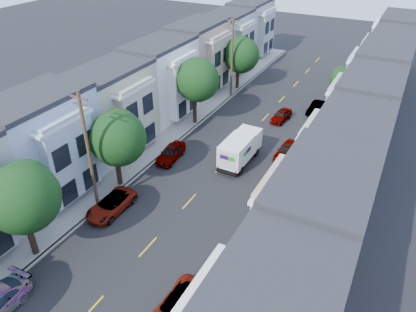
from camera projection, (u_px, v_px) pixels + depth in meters
ground at (148, 247)px, 29.20m from camera, size 160.00×160.00×0.00m
road_slab at (234, 152)px, 40.56m from camera, size 12.00×70.00×0.02m
curb_left at (182, 138)px, 42.91m from camera, size 0.30×70.00×0.15m
curb_right at (292, 167)px, 38.15m from camera, size 0.30×70.00×0.15m
sidewalk_left at (171, 136)px, 43.42m from camera, size 2.60×70.00×0.15m
sidewalk_right at (306, 170)px, 37.64m from camera, size 2.60×70.00×0.15m
centerline at (234, 152)px, 40.57m from camera, size 0.12×70.00×0.01m
townhouse_row_left at (142, 129)px, 44.96m from camera, size 5.00×70.00×8.50m
townhouse_row_right at (347, 182)px, 36.18m from camera, size 5.00×70.00×8.50m
tree_b at (22, 198)px, 25.85m from camera, size 4.70×4.70×7.44m
tree_c at (117, 138)px, 33.22m from camera, size 4.70×4.70×7.13m
tree_d at (197, 80)px, 43.28m from camera, size 4.70×4.70×7.59m
tree_e at (241, 55)px, 52.52m from camera, size 4.70×4.70×7.05m
tree_far_r at (342, 81)px, 47.39m from camera, size 3.10×3.10×5.29m
utility_pole_near at (89, 153)px, 30.51m from camera, size 1.60×0.26×10.00m
utility_pole_far at (232, 57)px, 50.22m from camera, size 1.60×0.26×10.00m
fedex_truck at (240, 148)px, 38.28m from camera, size 2.19×5.70×2.73m
lead_sedan at (281, 116)px, 46.40m from camera, size 1.83×3.93×1.23m
parked_left_c at (111, 205)px, 32.34m from camera, size 2.20×4.65×1.28m
parked_left_d at (171, 153)px, 39.13m from camera, size 1.99×4.42×1.39m
parked_right_b at (178, 307)px, 23.97m from camera, size 2.39×4.86×1.33m
parked_right_c at (287, 151)px, 39.53m from camera, size 1.81×4.23×1.35m
parked_right_d at (317, 108)px, 48.22m from camera, size 1.67×3.83×1.24m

